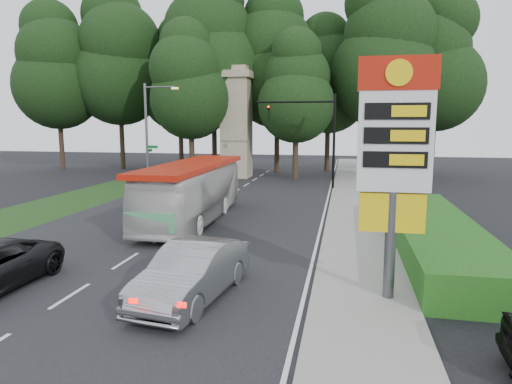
% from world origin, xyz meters
% --- Properties ---
extents(ground, '(120.00, 120.00, 0.00)m').
position_xyz_m(ground, '(0.00, 0.00, 0.00)').
color(ground, black).
rests_on(ground, ground).
extents(road_surface, '(14.00, 80.00, 0.02)m').
position_xyz_m(road_surface, '(0.00, 12.00, 0.01)').
color(road_surface, black).
rests_on(road_surface, ground).
extents(sidewalk_right, '(3.00, 80.00, 0.12)m').
position_xyz_m(sidewalk_right, '(8.50, 12.00, 0.06)').
color(sidewalk_right, gray).
rests_on(sidewalk_right, ground).
extents(grass_verge_left, '(5.00, 50.00, 0.02)m').
position_xyz_m(grass_verge_left, '(-9.50, 18.00, 0.01)').
color(grass_verge_left, '#193814').
rests_on(grass_verge_left, ground).
extents(hedge, '(3.00, 14.00, 1.20)m').
position_xyz_m(hedge, '(11.50, 8.00, 0.60)').
color(hedge, '#195215').
rests_on(hedge, ground).
extents(gas_station_pylon, '(2.10, 0.45, 6.85)m').
position_xyz_m(gas_station_pylon, '(9.20, 1.99, 4.45)').
color(gas_station_pylon, '#59595E').
rests_on(gas_station_pylon, ground).
extents(traffic_signal_mast, '(6.10, 0.35, 7.20)m').
position_xyz_m(traffic_signal_mast, '(5.68, 24.00, 4.67)').
color(traffic_signal_mast, black).
rests_on(traffic_signal_mast, ground).
extents(streetlight_signs, '(2.75, 0.98, 8.00)m').
position_xyz_m(streetlight_signs, '(-6.99, 22.01, 4.44)').
color(streetlight_signs, '#59595E').
rests_on(streetlight_signs, ground).
extents(monument, '(3.00, 3.00, 10.05)m').
position_xyz_m(monument, '(-2.00, 30.00, 5.10)').
color(monument, gray).
rests_on(monument, ground).
extents(tree_far_west, '(8.96, 8.96, 17.60)m').
position_xyz_m(tree_far_west, '(-22.00, 33.00, 10.68)').
color(tree_far_west, '#2D2116').
rests_on(tree_far_west, ground).
extents(tree_west_mid, '(9.80, 9.80, 19.25)m').
position_xyz_m(tree_west_mid, '(-16.00, 35.00, 11.69)').
color(tree_west_mid, '#2D2116').
rests_on(tree_west_mid, ground).
extents(tree_west_near, '(8.40, 8.40, 16.50)m').
position_xyz_m(tree_west_near, '(-10.00, 37.00, 10.02)').
color(tree_west_near, '#2D2116').
rests_on(tree_west_near, ground).
extents(tree_center_left, '(10.08, 10.08, 19.80)m').
position_xyz_m(tree_center_left, '(-5.00, 33.00, 12.02)').
color(tree_center_left, '#2D2116').
rests_on(tree_center_left, ground).
extents(tree_center_right, '(9.24, 9.24, 18.15)m').
position_xyz_m(tree_center_right, '(1.00, 35.00, 11.02)').
color(tree_center_right, '#2D2116').
rests_on(tree_center_right, ground).
extents(tree_east_near, '(8.12, 8.12, 15.95)m').
position_xyz_m(tree_east_near, '(6.00, 37.00, 9.68)').
color(tree_east_near, '#2D2116').
rests_on(tree_east_near, ground).
extents(tree_east_mid, '(9.52, 9.52, 18.70)m').
position_xyz_m(tree_east_mid, '(11.00, 33.00, 11.35)').
color(tree_east_mid, '#2D2116').
rests_on(tree_east_mid, ground).
extents(tree_far_east, '(8.68, 8.68, 17.05)m').
position_xyz_m(tree_far_east, '(16.00, 35.00, 10.35)').
color(tree_far_east, '#2D2116').
rests_on(tree_far_east, ground).
extents(tree_monument_left, '(7.28, 7.28, 14.30)m').
position_xyz_m(tree_monument_left, '(-6.00, 29.00, 8.68)').
color(tree_monument_left, '#2D2116').
rests_on(tree_monument_left, ground).
extents(tree_monument_right, '(6.72, 6.72, 13.20)m').
position_xyz_m(tree_monument_right, '(3.50, 29.50, 8.01)').
color(tree_monument_right, '#2D2116').
rests_on(tree_monument_right, ground).
extents(transit_bus, '(2.86, 10.95, 3.03)m').
position_xyz_m(transit_bus, '(0.19, 11.08, 1.52)').
color(transit_bus, silver).
rests_on(transit_bus, ground).
extents(sedan_silver, '(2.38, 5.16, 1.64)m').
position_xyz_m(sedan_silver, '(3.63, 1.04, 0.82)').
color(sedan_silver, '#929599').
rests_on(sedan_silver, ground).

